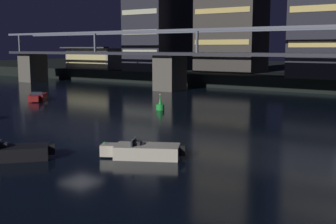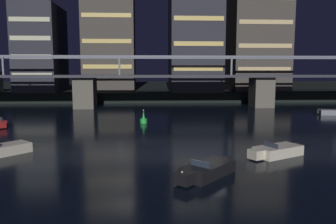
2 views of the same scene
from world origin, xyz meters
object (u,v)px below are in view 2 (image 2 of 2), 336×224
at_px(tower_east_tall, 257,36).
at_px(speedboat_mid_right, 206,170).
at_px(river_bridge, 175,84).
at_px(speedboat_mid_left, 1,150).
at_px(channel_buoy, 144,120).
at_px(tower_west_low, 41,49).
at_px(tower_central, 195,34).
at_px(speedboat_near_left, 276,151).
at_px(speedboat_mid_center, 334,112).
at_px(tower_west_tall, 109,30).

height_order(tower_east_tall, speedboat_mid_right, tower_east_tall).
distance_m(river_bridge, speedboat_mid_right, 40.79).
bearing_deg(speedboat_mid_right, river_bridge, 88.51).
bearing_deg(speedboat_mid_right, speedboat_mid_left, 157.74).
bearing_deg(channel_buoy, tower_west_low, 124.96).
xyz_separation_m(tower_central, tower_east_tall, (14.52, 1.68, -0.22)).
bearing_deg(channel_buoy, speedboat_near_left, -58.23).
bearing_deg(speedboat_mid_center, speedboat_mid_right, -130.68).
xyz_separation_m(tower_west_low, channel_buoy, (23.00, -32.89, -11.08)).
relative_size(tower_central, speedboat_mid_right, 5.75).
distance_m(tower_east_tall, channel_buoy, 43.89).
distance_m(speedboat_mid_left, channel_buoy, 19.29).
xyz_separation_m(tower_west_tall, speedboat_near_left, (19.11, -52.59, -15.60)).
relative_size(speedboat_mid_left, speedboat_mid_right, 1.01).
relative_size(river_bridge, speedboat_near_left, 21.10).
bearing_deg(river_bridge, tower_central, 67.43).
relative_size(tower_west_tall, speedboat_mid_right, 6.30).
bearing_deg(speedboat_mid_right, tower_west_low, 116.43).
distance_m(tower_west_tall, channel_buoy, 39.42).
height_order(tower_central, channel_buoy, tower_central).
relative_size(speedboat_near_left, speedboat_mid_left, 1.09).
relative_size(tower_west_low, tower_west_tall, 0.68).
relative_size(speedboat_mid_center, speedboat_mid_right, 1.18).
distance_m(tower_east_tall, speedboat_mid_left, 62.47).
bearing_deg(tower_east_tall, tower_central, -173.40).
distance_m(tower_central, speedboat_near_left, 50.76).
height_order(tower_west_low, speedboat_mid_left, tower_west_low).
height_order(speedboat_near_left, speedboat_mid_right, same).
distance_m(tower_east_tall, speedboat_mid_right, 60.63).
bearing_deg(tower_west_low, speedboat_near_left, -56.11).
bearing_deg(tower_central, tower_east_tall, 6.60).
relative_size(tower_west_low, tower_central, 0.74).
xyz_separation_m(tower_west_tall, channel_buoy, (8.37, -35.24, -15.54)).
bearing_deg(speedboat_mid_right, speedboat_near_left, 36.57).
height_order(river_bridge, tower_east_tall, tower_east_tall).
bearing_deg(speedboat_mid_left, tower_east_tall, 53.33).
height_order(tower_central, speedboat_near_left, tower_central).
height_order(speedboat_mid_left, channel_buoy, channel_buoy).
bearing_deg(tower_west_low, speedboat_mid_right, -63.57).
bearing_deg(tower_east_tall, speedboat_near_left, -106.07).
bearing_deg(tower_west_low, channel_buoy, -55.04).
bearing_deg(river_bridge, speedboat_near_left, -81.51).
height_order(speedboat_mid_center, speedboat_mid_right, same).
height_order(river_bridge, tower_central, tower_central).
bearing_deg(tower_west_tall, speedboat_near_left, -70.03).
relative_size(tower_central, speedboat_near_left, 5.19).
bearing_deg(tower_east_tall, tower_west_low, -179.87).
relative_size(river_bridge, tower_east_tall, 4.14).
relative_size(river_bridge, tower_west_tall, 3.72).
distance_m(river_bridge, speedboat_mid_center, 26.74).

